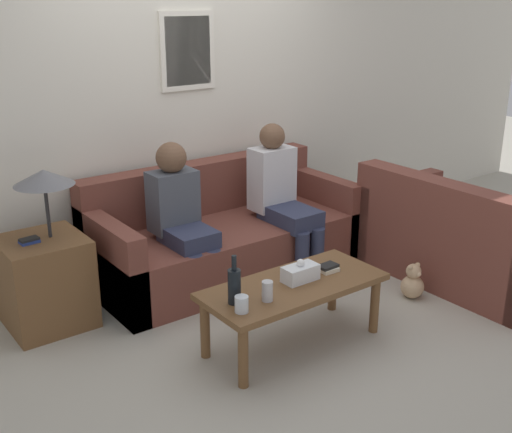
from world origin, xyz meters
TOP-DOWN VIEW (x-y plane):
  - ground_plane at (0.00, 0.00)m, footprint 16.00×16.00m
  - wall_back at (0.00, 1.03)m, footprint 9.00×0.08m
  - couch_main at (0.00, 0.55)m, footprint 2.11×0.92m
  - couch_side at (1.42, -0.70)m, footprint 0.92×1.56m
  - coffee_table at (-0.29, -0.67)m, footprint 1.18×0.52m
  - side_table_with_lamp at (-1.43, 0.52)m, footprint 0.53×0.53m
  - wine_bottle at (-0.73, -0.67)m, footprint 0.08×0.08m
  - drinking_glass at (-0.76, -0.79)m, footprint 0.08×0.08m
  - book_stack at (0.01, -0.66)m, footprint 0.13×0.11m
  - soda_can at (-0.56, -0.76)m, footprint 0.07×0.07m
  - tissue_box at (-0.23, -0.67)m, footprint 0.23×0.12m
  - person_left at (-0.46, 0.39)m, footprint 0.34×0.57m
  - person_right at (0.42, 0.33)m, footprint 0.34×0.64m
  - teddy_bear at (0.84, -0.69)m, footprint 0.17×0.17m

SIDE VIEW (x-z plane):
  - ground_plane at x=0.00m, z-range 0.00..0.00m
  - teddy_bear at x=0.84m, z-range -0.02..0.25m
  - couch_main at x=0.00m, z-range -0.13..0.71m
  - couch_side at x=1.42m, z-range -0.13..0.71m
  - side_table_with_lamp at x=-1.43m, z-range -0.17..0.90m
  - coffee_table at x=-0.29m, z-range 0.15..0.58m
  - book_stack at x=0.01m, z-range 0.42..0.47m
  - drinking_glass at x=-0.76m, z-range 0.42..0.52m
  - tissue_box at x=-0.23m, z-range 0.40..0.55m
  - soda_can at x=-0.56m, z-range 0.42..0.55m
  - wine_bottle at x=-0.73m, z-range 0.39..0.69m
  - person_left at x=-0.46m, z-range 0.06..1.19m
  - person_right at x=0.42m, z-range 0.04..1.21m
  - wall_back at x=0.00m, z-range 0.00..2.60m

